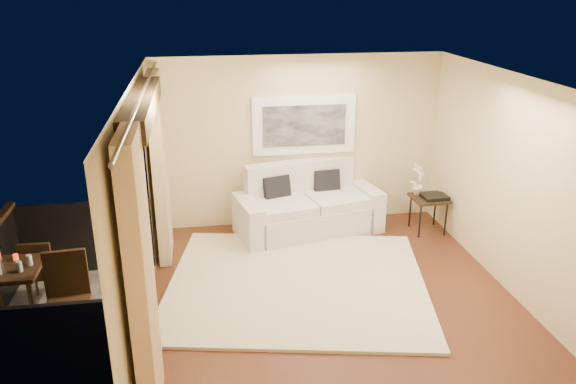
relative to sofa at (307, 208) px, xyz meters
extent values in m
plane|color=#582C19|center=(-0.05, -2.10, -0.38)|extent=(5.00, 5.00, 0.00)
plane|color=white|center=(-0.05, -2.10, 2.32)|extent=(5.00, 5.00, 0.00)
plane|color=beige|center=(-0.05, 0.40, 0.97)|extent=(4.50, 0.00, 4.50)
plane|color=beige|center=(-0.05, -4.60, 0.97)|extent=(4.50, 0.00, 4.50)
plane|color=beige|center=(2.20, -2.10, 0.97)|extent=(0.00, 5.00, 5.00)
plane|color=beige|center=(-2.30, -0.25, 0.97)|extent=(0.00, 2.70, 2.70)
plane|color=beige|center=(-2.30, -3.95, 0.97)|extent=(0.00, 2.70, 2.70)
plane|color=beige|center=(-2.30, -2.10, 2.17)|extent=(0.00, 2.40, 2.40)
cube|color=black|center=(-2.18, -2.10, 2.14)|extent=(0.28, 2.40, 0.22)
cube|color=#605B56|center=(-3.20, -2.10, -0.44)|extent=(1.80, 2.60, 0.12)
cube|color=black|center=(-3.20, -0.83, 0.12)|extent=(1.80, 0.06, 1.00)
cube|color=black|center=(-3.20, -3.37, 0.12)|extent=(1.80, 0.06, 1.00)
cube|color=#D6B084|center=(-2.16, -0.55, 0.94)|extent=(0.16, 0.75, 2.62)
cube|color=#D6B084|center=(-2.16, -3.65, 0.94)|extent=(0.16, 0.75, 2.62)
cylinder|color=#4C473F|center=(-2.16, -2.10, 2.25)|extent=(0.04, 4.80, 0.04)
cube|color=white|center=(0.02, 0.37, 1.24)|extent=(1.62, 0.05, 0.92)
cube|color=black|center=(0.02, 0.34, 1.24)|extent=(1.30, 0.02, 0.64)
cube|color=beige|center=(-0.45, -1.67, -0.36)|extent=(3.83, 3.49, 0.04)
cube|color=silver|center=(0.02, -0.08, -0.16)|extent=(1.96, 1.30, 0.44)
cube|color=silver|center=(-0.06, 0.28, 0.26)|extent=(1.81, 0.60, 0.87)
cube|color=silver|center=(-0.95, -0.28, -0.05)|extent=(0.45, 0.98, 0.66)
cube|color=silver|center=(0.98, 0.13, -0.05)|extent=(0.45, 0.98, 0.66)
cube|color=silver|center=(-0.40, -0.20, 0.14)|extent=(1.00, 1.00, 0.15)
cube|color=silver|center=(0.45, -0.02, 0.14)|extent=(1.00, 1.00, 0.15)
cube|color=black|center=(-0.46, 0.04, 0.32)|extent=(0.46, 0.31, 0.43)
cube|color=black|center=(0.37, 0.21, 0.32)|extent=(0.44, 0.23, 0.43)
cube|color=black|center=(1.88, -0.34, 0.18)|extent=(0.54, 0.54, 0.04)
cylinder|color=black|center=(1.67, -0.55, -0.11)|extent=(0.03, 0.03, 0.53)
cylinder|color=black|center=(2.09, -0.55, -0.11)|extent=(0.03, 0.03, 0.53)
cylinder|color=black|center=(1.67, -0.13, -0.11)|extent=(0.03, 0.03, 0.53)
cylinder|color=black|center=(2.09, -0.13, -0.11)|extent=(0.03, 0.03, 0.53)
cube|color=black|center=(1.94, -0.40, 0.22)|extent=(0.40, 0.30, 0.05)
imported|color=white|center=(1.72, -0.21, 0.46)|extent=(0.33, 0.32, 0.52)
cube|color=black|center=(-3.75, -2.11, 0.37)|extent=(0.66, 0.66, 0.05)
cylinder|color=black|center=(-3.49, -2.38, -0.02)|extent=(0.04, 0.04, 0.71)
cylinder|color=black|center=(-3.49, -1.85, -0.02)|extent=(0.04, 0.04, 0.71)
cube|color=black|center=(-3.58, -1.57, 0.02)|extent=(0.39, 0.39, 0.04)
cube|color=black|center=(-3.59, -1.74, 0.24)|extent=(0.37, 0.06, 0.49)
cylinder|color=black|center=(-3.43, -1.42, -0.19)|extent=(0.03, 0.03, 0.38)
cylinder|color=black|center=(-3.73, -1.41, -0.19)|extent=(0.03, 0.03, 0.38)
cylinder|color=black|center=(-3.44, -1.72, -0.19)|extent=(0.03, 0.03, 0.38)
cylinder|color=black|center=(-3.74, -1.71, -0.19)|extent=(0.03, 0.03, 0.38)
cube|color=black|center=(-3.09, -2.54, 0.10)|extent=(0.48, 0.48, 0.05)
cube|color=black|center=(-3.10, -2.34, 0.37)|extent=(0.45, 0.09, 0.59)
cylinder|color=black|center=(-3.26, -2.74, -0.15)|extent=(0.03, 0.03, 0.46)
cylinder|color=black|center=(-2.90, -2.71, -0.15)|extent=(0.03, 0.03, 0.46)
cylinder|color=black|center=(-3.28, -2.38, -0.15)|extent=(0.03, 0.03, 0.46)
cylinder|color=black|center=(-2.92, -2.35, -0.15)|extent=(0.03, 0.03, 0.46)
cylinder|color=red|center=(-3.73, -1.94, 0.43)|extent=(0.06, 0.06, 0.07)
cylinder|color=silver|center=(-3.61, -2.23, 0.45)|extent=(0.06, 0.06, 0.12)
cylinder|color=silver|center=(-3.54, -2.09, 0.45)|extent=(0.06, 0.06, 0.12)
camera|label=1|loc=(-1.59, -8.02, 3.36)|focal=35.00mm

